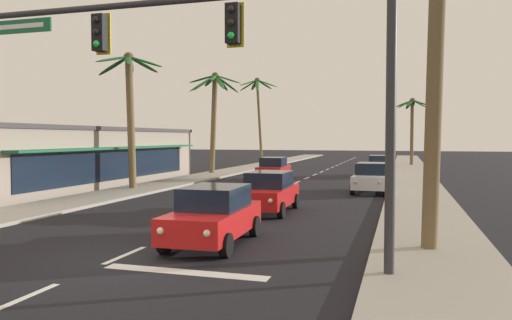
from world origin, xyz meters
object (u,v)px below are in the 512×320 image
Objects in this scene: sedan_lead_at_stop_bar at (214,215)px; palm_left_third at (214,103)px; sedan_third_in_queue at (269,192)px; palm_left_farthest at (258,100)px; palm_right_farthest at (413,116)px; traffic_signal_mast at (239,51)px; sedan_parked_nearest_kerb at (371,177)px; palm_left_second at (130,98)px; sedan_oncoming_far at (274,169)px; storefront_strip_left at (70,156)px; sedan_parked_mid_kerb at (379,166)px; palm_right_nearest at (437,11)px.

sedan_lead_at_stop_bar is 0.52× the size of palm_left_third.
sedan_third_in_queue is 0.46× the size of palm_left_farthest.
palm_left_farthest is 16.96m from palm_right_farthest.
traffic_signal_mast is 1.13× the size of palm_left_farthest.
traffic_signal_mast reaches higher than sedan_parked_nearest_kerb.
palm_left_second is (-10.09, 12.46, 4.54)m from sedan_lead_at_stop_bar.
sedan_oncoming_far is 0.56× the size of palm_left_second.
sedan_lead_at_stop_bar is 0.56× the size of palm_left_second.
palm_left_farthest is at bearing 89.68° from palm_left_second.
sedan_third_in_queue and sedan_oncoming_far have the same top height.
sedan_third_in_queue is 15.31m from sedan_oncoming_far.
sedan_parked_nearest_kerb is 18.91m from storefront_strip_left.
sedan_lead_at_stop_bar is at bearing 123.97° from traffic_signal_mast.
palm_left_second is 0.84× the size of palm_left_farthest.
traffic_signal_mast is at bearing -96.73° from sedan_parked_nearest_kerb.
sedan_oncoming_far and sedan_parked_mid_kerb have the same top height.
palm_left_second reaches higher than sedan_oncoming_far.
storefront_strip_left is (-15.23, 13.70, 1.03)m from sedan_lead_at_stop_bar.
palm_left_farthest is (-13.46, 11.36, 6.32)m from sedan_parked_mid_kerb.
sedan_lead_at_stop_bar is 27.94m from palm_left_third.
palm_right_farthest is at bearing 54.04° from storefront_strip_left.
sedan_third_in_queue is at bearing -62.69° from palm_left_third.
sedan_third_in_queue and sedan_parked_mid_kerb have the same top height.
storefront_strip_left is at bearing 136.36° from traffic_signal_mast.
palm_right_farthest is (6.36, 36.93, 4.61)m from sedan_third_in_queue.
palm_left_third is (-9.89, 19.16, 5.11)m from sedan_third_in_queue.
storefront_strip_left reaches higher than sedan_oncoming_far.
traffic_signal_mast reaches higher than sedan_lead_at_stop_bar.
sedan_lead_at_stop_bar is 16.67m from palm_left_second.
palm_right_farthest is 0.34× the size of storefront_strip_left.
palm_left_second reaches higher than sedan_third_in_queue.
sedan_parked_nearest_kerb is 14.66m from palm_left_second.
sedan_lead_at_stop_bar is 0.46× the size of palm_left_farthest.
traffic_signal_mast is at bearing -43.64° from storefront_strip_left.
palm_right_farthest reaches higher than traffic_signal_mast.
sedan_oncoming_far is 9.16m from palm_left_third.
palm_right_nearest reaches higher than palm_left_third.
sedan_oncoming_far is 0.20× the size of storefront_strip_left.
sedan_parked_mid_kerb is at bearing -40.17° from palm_left_farthest.
palm_left_second is 0.82× the size of palm_right_nearest.
palm_right_nearest reaches higher than sedan_third_in_queue.
traffic_signal_mast is at bearing -74.38° from palm_left_farthest.
palm_right_farthest is at bearing 81.74° from sedan_lead_at_stop_bar.
sedan_parked_nearest_kerb is at bearing 76.60° from sedan_lead_at_stop_bar.
storefront_strip_left is at bearing 154.40° from sedan_third_in_queue.
palm_left_third is (0.13, 13.13, 0.57)m from palm_left_second.
sedan_lead_at_stop_bar is 0.46× the size of palm_right_nearest.
palm_right_farthest is at bearing 80.23° from sedan_third_in_queue.
traffic_signal_mast is at bearing -67.58° from palm_left_third.
traffic_signal_mast is at bearing -77.54° from sedan_oncoming_far.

